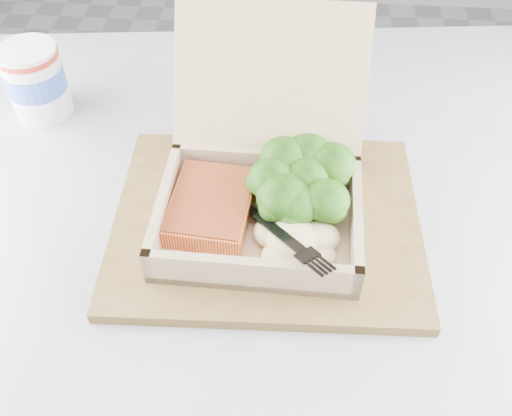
# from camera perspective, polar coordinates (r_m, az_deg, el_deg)

# --- Properties ---
(cafe_table) EXTENTS (0.98, 0.98, 0.76)m
(cafe_table) POSITION_cam_1_polar(r_m,az_deg,el_deg) (0.82, 0.39, -11.41)
(cafe_table) COLOR black
(cafe_table) RESTS_ON floor
(serving_tray) EXTENTS (0.36, 0.29, 0.01)m
(serving_tray) POSITION_cam_1_polar(r_m,az_deg,el_deg) (0.66, 1.08, -1.32)
(serving_tray) COLOR brown
(serving_tray) RESTS_ON cafe_table
(takeout_container) EXTENTS (0.22, 0.27, 0.19)m
(takeout_container) POSITION_cam_1_polar(r_m,az_deg,el_deg) (0.64, 0.69, 3.68)
(takeout_container) COLOR tan
(takeout_container) RESTS_ON serving_tray
(salmon_fillet) EXTENTS (0.10, 0.12, 0.02)m
(salmon_fillet) POSITION_cam_1_polar(r_m,az_deg,el_deg) (0.63, -4.49, 0.15)
(salmon_fillet) COLOR orange
(salmon_fillet) RESTS_ON takeout_container
(broccoli_pile) EXTENTS (0.13, 0.13, 0.05)m
(broccoli_pile) POSITION_cam_1_polar(r_m,az_deg,el_deg) (0.64, 4.94, 2.20)
(broccoli_pile) COLOR #3C7A1B
(broccoli_pile) RESTS_ON takeout_container
(mashed_potatoes) EXTENTS (0.09, 0.08, 0.03)m
(mashed_potatoes) POSITION_cam_1_polar(r_m,az_deg,el_deg) (0.60, 3.63, -3.11)
(mashed_potatoes) COLOR beige
(mashed_potatoes) RESTS_ON takeout_container
(plastic_fork) EXTENTS (0.10, 0.13, 0.03)m
(plastic_fork) POSITION_cam_1_polar(r_m,az_deg,el_deg) (0.60, 0.76, -0.87)
(plastic_fork) COLOR black
(plastic_fork) RESTS_ON mashed_potatoes
(paper_cup) EXTENTS (0.08, 0.08, 0.10)m
(paper_cup) POSITION_cam_1_polar(r_m,az_deg,el_deg) (0.84, -21.21, 11.91)
(paper_cup) COLOR silver
(paper_cup) RESTS_ON cafe_table
(receipt) EXTENTS (0.09, 0.13, 0.00)m
(receipt) POSITION_cam_1_polar(r_m,az_deg,el_deg) (0.81, 1.57, 9.06)
(receipt) COLOR white
(receipt) RESTS_ON cafe_table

